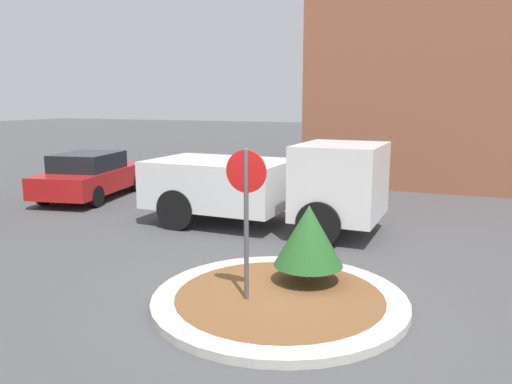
% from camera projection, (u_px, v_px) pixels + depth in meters
% --- Properties ---
extents(ground_plane, '(120.00, 120.00, 0.00)m').
position_uv_depth(ground_plane, '(279.00, 303.00, 7.59)').
color(ground_plane, '#474749').
extents(traffic_island, '(3.86, 3.86, 0.12)m').
position_uv_depth(traffic_island, '(279.00, 299.00, 7.58)').
color(traffic_island, '#BCB7AD').
rests_on(traffic_island, ground_plane).
extents(stop_sign, '(0.62, 0.07, 2.37)m').
position_uv_depth(stop_sign, '(246.00, 201.00, 7.17)').
color(stop_sign, '#4C4C51').
rests_on(stop_sign, ground_plane).
extents(island_shrub, '(1.12, 1.12, 1.28)m').
position_uv_depth(island_shrub, '(309.00, 235.00, 7.99)').
color(island_shrub, brown).
rests_on(island_shrub, traffic_island).
extents(utility_truck, '(5.71, 2.51, 2.08)m').
position_uv_depth(utility_truck, '(268.00, 183.00, 11.91)').
color(utility_truck, silver).
rests_on(utility_truck, ground_plane).
extents(storefront_building, '(10.65, 6.07, 7.87)m').
position_uv_depth(storefront_building, '(466.00, 75.00, 18.20)').
color(storefront_building, '#93563D').
rests_on(storefront_building, ground_plane).
extents(parked_sedan_red, '(2.57, 4.55, 1.44)m').
position_uv_depth(parked_sedan_red, '(92.00, 175.00, 15.63)').
color(parked_sedan_red, '#B21919').
rests_on(parked_sedan_red, ground_plane).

